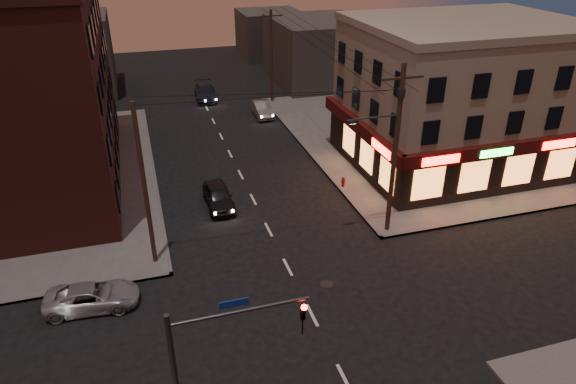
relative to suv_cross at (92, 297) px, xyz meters
name	(u,v)px	position (x,y,z in m)	size (l,w,h in m)	color
ground	(312,315)	(9.91, -3.67, -0.61)	(120.00, 120.00, 0.00)	black
sidewalk_ne	(434,134)	(27.91, 15.33, -0.53)	(24.00, 28.00, 0.15)	#514F4C
pizza_building	(459,96)	(25.85, 9.76, 4.74)	(15.85, 12.85, 10.50)	gray
brick_apartment	(10,92)	(-4.59, 15.33, 6.04)	(12.00, 20.00, 13.00)	#4D1E18
bg_building_ne_a	(319,51)	(23.91, 34.33, 2.89)	(10.00, 12.00, 7.00)	#3F3D3A
bg_building_nw	(68,55)	(-3.09, 38.33, 3.39)	(9.00, 10.00, 8.00)	#3F3D3A
bg_building_ne_b	(270,34)	(21.91, 48.33, 2.39)	(8.00, 8.00, 6.00)	#3F3D3A
utility_pole_main	(394,142)	(16.60, 2.13, 5.15)	(4.20, 0.44, 10.00)	#382619
utility_pole_far	(271,57)	(16.71, 28.33, 4.04)	(0.26, 0.26, 9.00)	#382619
utility_pole_west	(145,187)	(3.11, 2.83, 4.04)	(0.24, 0.24, 9.00)	#382619
traffic_signal	(207,364)	(4.35, -9.27, 3.55)	(4.49, 0.32, 6.47)	#333538
suv_cross	(92,297)	(0.00, 0.00, 0.00)	(2.02, 4.38, 1.22)	#96989E
sedan_near	(218,196)	(7.56, 8.12, 0.10)	(1.68, 4.17, 1.42)	black
sedan_mid	(262,109)	(14.64, 24.50, 0.09)	(1.48, 4.25, 1.40)	slate
sedan_far	(205,92)	(10.26, 31.26, 0.14)	(2.10, 5.16, 1.50)	black
fire_hydrant	(343,181)	(16.31, 8.12, -0.07)	(0.31, 0.31, 0.71)	maroon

